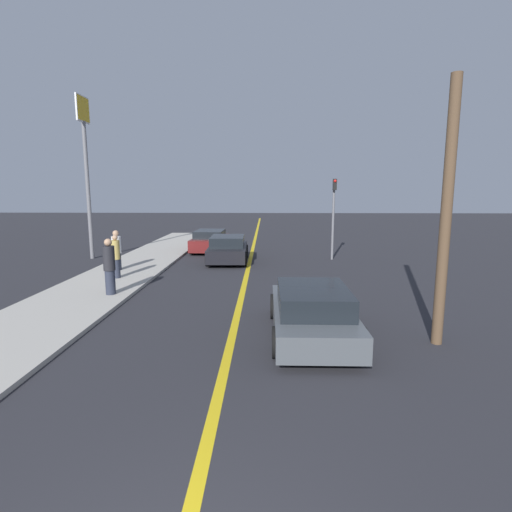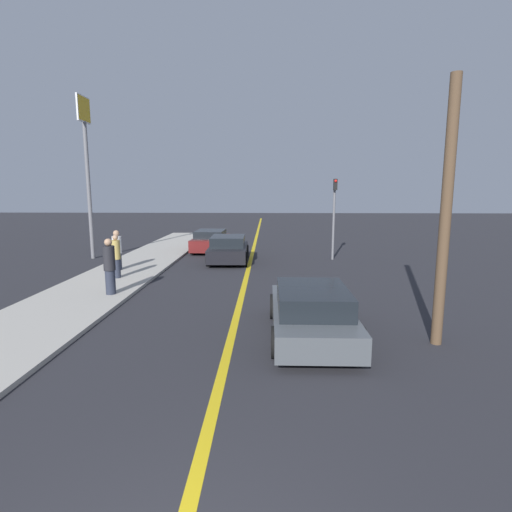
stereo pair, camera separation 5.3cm
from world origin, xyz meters
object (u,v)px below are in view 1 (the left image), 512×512
(traffic_light, at_px, (334,211))
(roadside_sign, at_px, (85,149))
(pedestrian_far_standing, at_px, (117,250))
(utility_pole, at_px, (446,215))
(pedestrian_mid_group, at_px, (116,256))
(pedestrian_near_curb, at_px, (109,267))
(car_ahead_center, at_px, (228,249))
(car_far_distant, at_px, (210,241))
(car_near_right_lane, at_px, (312,312))

(traffic_light, bearing_deg, roadside_sign, 179.93)
(pedestrian_far_standing, height_order, utility_pole, utility_pole)
(pedestrian_mid_group, bearing_deg, roadside_sign, 122.15)
(pedestrian_near_curb, distance_m, pedestrian_far_standing, 4.20)
(car_ahead_center, relative_size, pedestrian_near_curb, 2.12)
(pedestrian_near_curb, distance_m, utility_pole, 10.00)
(car_ahead_center, xyz_separation_m, traffic_light, (5.25, 0.80, 1.86))
(pedestrian_far_standing, relative_size, roadside_sign, 0.21)
(pedestrian_near_curb, distance_m, traffic_light, 11.41)
(pedestrian_mid_group, height_order, roadside_sign, roadside_sign)
(pedestrian_near_curb, bearing_deg, pedestrian_mid_group, 106.25)
(car_ahead_center, bearing_deg, roadside_sign, 171.97)
(pedestrian_near_curb, height_order, traffic_light, traffic_light)
(pedestrian_near_curb, height_order, pedestrian_mid_group, pedestrian_near_curb)
(car_ahead_center, xyz_separation_m, car_far_distant, (-1.36, 3.48, -0.03))
(car_ahead_center, relative_size, pedestrian_far_standing, 2.28)
(pedestrian_far_standing, distance_m, roadside_sign, 6.35)
(pedestrian_near_curb, bearing_deg, roadside_sign, 117.42)
(pedestrian_far_standing, relative_size, utility_pole, 0.29)
(car_far_distant, height_order, pedestrian_near_curb, pedestrian_near_curb)
(car_near_right_lane, relative_size, pedestrian_near_curb, 2.30)
(car_ahead_center, bearing_deg, pedestrian_near_curb, -117.21)
(pedestrian_mid_group, bearing_deg, car_ahead_center, 47.23)
(pedestrian_mid_group, distance_m, traffic_light, 10.60)
(car_near_right_lane, bearing_deg, pedestrian_mid_group, 139.64)
(car_far_distant, bearing_deg, utility_pole, -61.12)
(pedestrian_mid_group, distance_m, pedestrian_far_standing, 1.65)
(pedestrian_near_curb, distance_m, roadside_sign, 9.60)
(car_near_right_lane, relative_size, roadside_sign, 0.53)
(car_ahead_center, distance_m, pedestrian_mid_group, 5.81)
(pedestrian_near_curb, xyz_separation_m, utility_pole, (9.06, -3.76, 1.92))
(pedestrian_near_curb, xyz_separation_m, pedestrian_far_standing, (-1.27, 4.00, -0.07))
(pedestrian_near_curb, relative_size, roadside_sign, 0.23)
(car_near_right_lane, relative_size, utility_pole, 0.72)
(traffic_light, relative_size, roadside_sign, 0.50)
(car_far_distant, distance_m, roadside_sign, 8.05)
(utility_pole, bearing_deg, car_near_right_lane, 172.75)
(pedestrian_mid_group, bearing_deg, car_near_right_lane, -40.14)
(car_ahead_center, distance_m, utility_pole, 12.21)
(pedestrian_mid_group, bearing_deg, car_far_distant, 71.56)
(car_near_right_lane, height_order, traffic_light, traffic_light)
(car_far_distant, relative_size, utility_pole, 0.67)
(roadside_sign, bearing_deg, car_ahead_center, -6.50)
(traffic_light, bearing_deg, car_far_distant, 157.89)
(car_ahead_center, xyz_separation_m, utility_pole, (5.83, -10.47, 2.33))
(pedestrian_near_curb, height_order, roadside_sign, roadside_sign)
(traffic_light, bearing_deg, pedestrian_near_curb, -138.47)
(car_near_right_lane, distance_m, roadside_sign, 15.69)
(car_near_right_lane, height_order, pedestrian_mid_group, pedestrian_mid_group)
(roadside_sign, height_order, utility_pole, roadside_sign)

